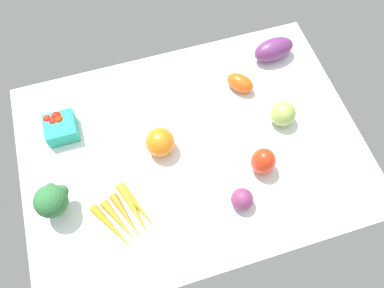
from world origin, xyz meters
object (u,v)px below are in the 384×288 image
at_px(berry_basket, 60,127).
at_px(heirloom_tomato_green, 283,113).
at_px(bell_pepper_red, 263,161).
at_px(heirloom_tomato_orange, 160,142).
at_px(roma_tomato, 240,83).
at_px(red_onion_center, 242,199).
at_px(eggplant, 274,49).
at_px(broccoli_head, 52,200).
at_px(carrot_bunch, 126,216).

distance_m(berry_basket, heirloom_tomato_green, 0.69).
bearing_deg(heirloom_tomato_green, bell_pepper_red, 48.35).
relative_size(heirloom_tomato_orange, roma_tomato, 0.95).
relative_size(heirloom_tomato_green, red_onion_center, 1.26).
xyz_separation_m(heirloom_tomato_green, eggplant, (-0.07, -0.25, -0.00)).
distance_m(heirloom_tomato_green, eggplant, 0.26).
bearing_deg(bell_pepper_red, broccoli_head, -4.84).
bearing_deg(broccoli_head, roma_tomato, -159.22).
xyz_separation_m(heirloom_tomato_orange, carrot_bunch, (0.15, 0.18, -0.03)).
xyz_separation_m(heirloom_tomato_green, roma_tomato, (0.08, -0.16, -0.01)).
height_order(heirloom_tomato_green, eggplant, heirloom_tomato_green).
height_order(bell_pepper_red, heirloom_tomato_green, bell_pepper_red).
distance_m(carrot_bunch, red_onion_center, 0.33).
relative_size(berry_basket, red_onion_center, 1.45).
relative_size(heirloom_tomato_green, roma_tomato, 0.87).
xyz_separation_m(carrot_bunch, red_onion_center, (-0.32, 0.05, 0.02)).
xyz_separation_m(heirloom_tomato_orange, eggplant, (-0.46, -0.23, -0.01)).
relative_size(heirloom_tomato_orange, carrot_bunch, 0.45).
height_order(heirloom_tomato_green, red_onion_center, heirloom_tomato_green).
bearing_deg(bell_pepper_red, berry_basket, -28.39).
distance_m(heirloom_tomato_orange, heirloom_tomato_green, 0.39).
distance_m(carrot_bunch, broccoli_head, 0.21).
relative_size(heirloom_tomato_orange, broccoli_head, 0.75).
height_order(eggplant, red_onion_center, eggplant).
relative_size(broccoli_head, eggplant, 0.83).
xyz_separation_m(eggplant, roma_tomato, (0.15, 0.09, -0.01)).
xyz_separation_m(roma_tomato, red_onion_center, (0.13, 0.38, 0.00)).
distance_m(heirloom_tomato_orange, roma_tomato, 0.34).
distance_m(berry_basket, eggplant, 0.75).
xyz_separation_m(berry_basket, bell_pepper_red, (-0.55, 0.30, 0.01)).
relative_size(bell_pepper_red, roma_tomato, 1.00).
bearing_deg(roma_tomato, broccoli_head, 70.28).
bearing_deg(eggplant, heirloom_tomato_green, -111.93).
relative_size(carrot_bunch, bell_pepper_red, 2.12).
distance_m(heirloom_tomato_green, roma_tomato, 0.18).
distance_m(broccoli_head, eggplant, 0.86).
bearing_deg(eggplant, carrot_bunch, -151.48).
distance_m(bell_pepper_red, red_onion_center, 0.13).
distance_m(berry_basket, red_onion_center, 0.60).
relative_size(bell_pepper_red, red_onion_center, 1.45).
height_order(heirloom_tomato_orange, heirloom_tomato_green, heirloom_tomato_orange).
bearing_deg(berry_basket, red_onion_center, 139.88).
xyz_separation_m(berry_basket, broccoli_head, (0.05, 0.25, 0.04)).
height_order(heirloom_tomato_orange, broccoli_head, broccoli_head).
relative_size(carrot_bunch, berry_basket, 2.12).
bearing_deg(carrot_bunch, berry_basket, -68.10).
relative_size(bell_pepper_red, eggplant, 0.65).
bearing_deg(roma_tomato, eggplant, -99.90).
bearing_deg(heirloom_tomato_orange, broccoli_head, 16.72).
height_order(broccoli_head, heirloom_tomato_green, broccoli_head).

